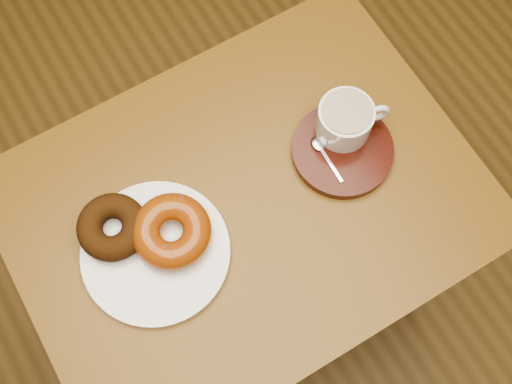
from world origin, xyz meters
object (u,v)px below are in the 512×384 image
saucer (342,150)px  donut_plate (156,253)px  cafe_table (246,223)px  coffee_cup (346,119)px

saucer → donut_plate: bearing=179.1°
cafe_table → coffee_cup: size_ratio=6.41×
cafe_table → saucer: bearing=-1.8°
donut_plate → saucer: bearing=-0.9°
saucer → coffee_cup: (0.02, 0.03, 0.04)m
cafe_table → saucer: size_ratio=4.49×
donut_plate → coffee_cup: bearing=3.8°
cafe_table → donut_plate: (-0.16, -0.00, 0.12)m
donut_plate → coffee_cup: size_ratio=1.99×
cafe_table → donut_plate: bearing=-179.0°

